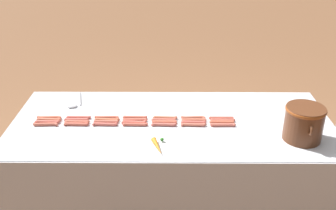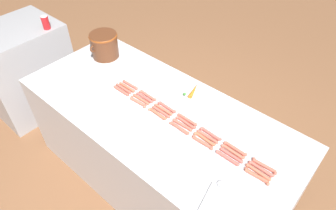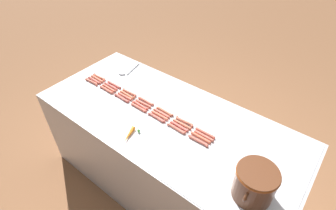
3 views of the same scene
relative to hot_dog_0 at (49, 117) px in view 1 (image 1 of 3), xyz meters
The scene contains 32 objects.
griddle_counter 0.93m from the hot_dog_0, 87.91° to the left, with size 0.95×2.13×0.84m.
hot_dog_0 is the anchor object (origin of this frame).
hot_dog_1 0.20m from the hot_dog_0, 90.86° to the left, with size 0.02×0.17×0.02m.
hot_dog_2 0.39m from the hot_dog_0, 90.64° to the left, with size 0.03×0.17×0.02m.
hot_dog_3 0.58m from the hot_dog_0, 90.55° to the left, with size 0.03×0.17×0.02m.
hot_dog_4 0.78m from the hot_dog_0, 90.13° to the left, with size 0.03×0.17×0.02m.
hot_dog_5 0.97m from the hot_dog_0, 90.30° to the left, with size 0.03×0.17×0.02m.
hot_dog_6 1.16m from the hot_dog_0, 90.00° to the left, with size 0.02×0.17×0.02m.
hot_dog_7 0.03m from the hot_dog_0, 13.20° to the left, with size 0.03×0.17×0.02m.
hot_dog_8 0.19m from the hot_dog_0, 81.04° to the left, with size 0.02×0.17×0.02m.
hot_dog_9 0.39m from the hot_dog_0, 85.92° to the left, with size 0.03×0.17×0.02m.
hot_dog_10 0.58m from the hot_dog_0, 87.12° to the left, with size 0.03×0.17×0.02m.
hot_dog_11 0.77m from the hot_dog_0, 87.88° to the left, with size 0.03×0.17×0.02m.
hot_dog_12 0.97m from the hot_dog_0, 88.30° to the left, with size 0.02×0.17×0.02m.
hot_dog_13 1.16m from the hot_dog_0, 88.52° to the left, with size 0.02×0.17×0.02m.
hot_dog_14 0.06m from the hot_dog_0, ahead, with size 0.03×0.17×0.02m.
hot_dog_15 0.21m from the hot_dog_0, 73.32° to the left, with size 0.03×0.17×0.02m.
hot_dog_16 0.40m from the hot_dog_0, 81.72° to the left, with size 0.02×0.17×0.02m.
hot_dog_17 0.58m from the hot_dog_0, 83.80° to the left, with size 0.03×0.17×0.02m.
hot_dog_18 0.78m from the hot_dog_0, 85.70° to the left, with size 0.02×0.17×0.02m.
hot_dog_19 0.97m from the hot_dog_0, 86.39° to the left, with size 0.03×0.17×0.02m.
hot_dog_20 1.16m from the hot_dog_0, 87.14° to the left, with size 0.02×0.17×0.02m.
hot_dog_21 0.09m from the hot_dog_0, ahead, with size 0.03×0.17×0.02m.
hot_dog_22 0.22m from the hot_dog_0, 66.01° to the left, with size 0.03×0.17×0.02m.
hot_dog_23 0.40m from the hot_dog_0, 77.03° to the left, with size 0.03×0.17×0.02m.
hot_dog_24 0.59m from the hot_dog_0, 81.17° to the left, with size 0.03×0.17×0.02m.
hot_dog_25 0.78m from the hot_dog_0, 83.24° to the left, with size 0.03×0.17×0.02m.
hot_dog_26 0.97m from the hot_dog_0, 84.50° to the left, with size 0.03×0.17×0.02m.
hot_dog_27 1.16m from the hot_dog_0, 85.37° to the left, with size 0.03×0.17×0.02m.
bean_pot 1.64m from the hot_dog_0, 81.47° to the left, with size 0.30×0.24×0.22m.
serving_spoon 0.25m from the hot_dog_0, 149.85° to the left, with size 0.27×0.10×0.02m.
carrot 0.82m from the hot_dog_0, 64.11° to the left, with size 0.18×0.08×0.03m.
Camera 1 is at (2.30, -0.01, 2.13)m, focal length 42.37 mm.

